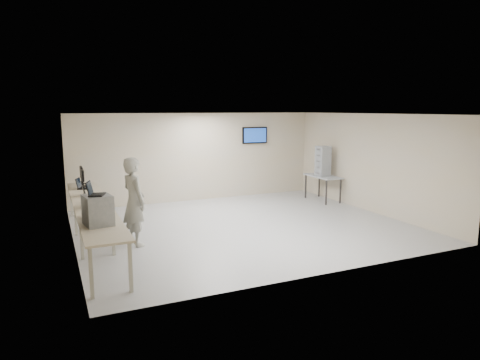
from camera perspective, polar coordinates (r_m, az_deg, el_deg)
name	(u,v)px	position (r m, az deg, el deg)	size (l,w,h in m)	color
room	(244,170)	(10.66, 0.48, 1.28)	(8.01, 7.01, 2.81)	#B4B4B4
workbench	(93,207)	(9.79, -19.06, -3.46)	(0.76, 6.00, 0.90)	#B9B296
equipment_box	(98,210)	(7.96, -18.43, -3.83)	(0.45, 0.51, 0.53)	gray
laptop_on_box	(94,192)	(7.89, -18.92, -1.50)	(0.36, 0.39, 0.26)	black
laptop_0	(97,214)	(8.53, -18.53, -4.29)	(0.38, 0.42, 0.29)	black
laptop_1	(90,203)	(9.48, -19.38, -2.97)	(0.34, 0.40, 0.29)	black
laptop_2	(87,193)	(10.71, -19.72, -1.64)	(0.30, 0.36, 0.27)	black
laptop_3	(82,186)	(11.71, -20.34, -0.74)	(0.41, 0.43, 0.28)	black
monitor_near	(83,176)	(12.06, -20.26, 0.49)	(0.20, 0.45, 0.45)	black
monitor_far	(81,174)	(12.42, -20.38, 0.81)	(0.21, 0.48, 0.47)	black
soldier	(134,202)	(9.47, -13.94, -2.81)	(0.70, 0.46, 1.92)	gray
side_table	(323,178)	(13.96, 10.99, 0.27)	(0.63, 1.35, 0.81)	#93979D
storage_bins	(323,161)	(13.87, 10.99, 2.50)	(0.36, 0.40, 0.95)	#99A1A9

